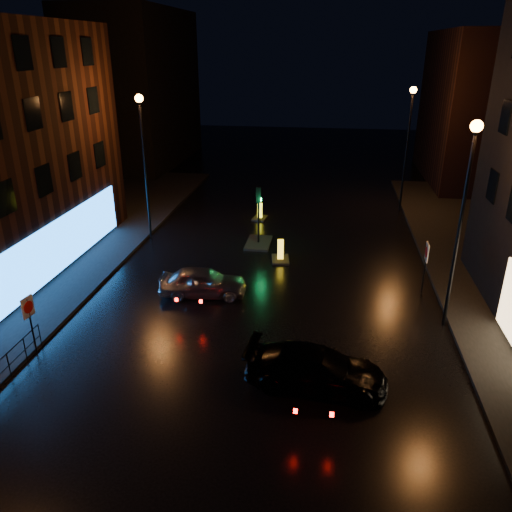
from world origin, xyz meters
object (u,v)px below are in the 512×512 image
(bollard_far, at_px, (260,215))
(road_sign_right, at_px, (426,257))
(silver_hatchback, at_px, (203,282))
(traffic_signal, at_px, (258,236))
(bollard_near, at_px, (280,256))
(dark_sedan, at_px, (316,369))
(road_sign_left, at_px, (29,312))

(bollard_far, height_order, road_sign_right, road_sign_right)
(silver_hatchback, bearing_deg, road_sign_right, -88.17)
(traffic_signal, distance_m, bollard_far, 4.63)
(road_sign_right, bearing_deg, bollard_near, -22.43)
(bollard_far, bearing_deg, traffic_signal, -74.96)
(traffic_signal, bearing_deg, bollard_near, -55.89)
(silver_hatchback, distance_m, dark_sedan, 8.14)
(bollard_near, xyz_separation_m, road_sign_left, (-8.23, -10.26, 1.55))
(bollard_far, bearing_deg, dark_sedan, -67.89)
(bollard_near, distance_m, road_sign_right, 7.79)
(bollard_near, xyz_separation_m, road_sign_right, (6.96, -3.06, 1.67))
(traffic_signal, xyz_separation_m, bollard_far, (-0.57, 4.59, -0.26))
(dark_sedan, bearing_deg, traffic_signal, 21.94)
(silver_hatchback, distance_m, bollard_far, 11.52)
(traffic_signal, distance_m, silver_hatchback, 7.07)
(dark_sedan, height_order, road_sign_left, road_sign_left)
(traffic_signal, xyz_separation_m, dark_sedan, (3.84, -12.91, 0.20))
(silver_hatchback, relative_size, road_sign_right, 1.55)
(dark_sedan, distance_m, bollard_far, 18.05)
(silver_hatchback, xyz_separation_m, road_sign_left, (-5.07, -5.64, 1.13))
(traffic_signal, bearing_deg, road_sign_left, -118.15)
(dark_sedan, distance_m, bollard_near, 10.91)
(bollard_near, distance_m, bollard_far, 7.16)
(bollard_near, distance_m, road_sign_left, 13.24)
(dark_sedan, bearing_deg, silver_hatchback, 47.51)
(traffic_signal, relative_size, road_sign_left, 1.43)
(bollard_near, bearing_deg, bollard_far, 98.80)
(bollard_near, bearing_deg, silver_hatchback, -132.53)
(bollard_far, distance_m, road_sign_right, 13.53)
(bollard_far, bearing_deg, road_sign_right, -39.57)
(silver_hatchback, bearing_deg, bollard_far, -12.18)
(silver_hatchback, distance_m, road_sign_right, 10.31)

